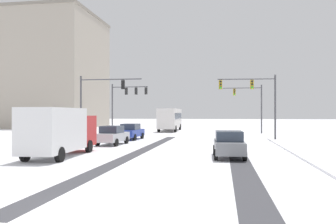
# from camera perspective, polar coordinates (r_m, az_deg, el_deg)

# --- Properties ---
(ground_plane) EXTENTS (300.00, 300.00, 0.00)m
(ground_plane) POSITION_cam_1_polar(r_m,az_deg,el_deg) (10.48, -17.81, -15.11)
(ground_plane) COLOR white
(wheel_track_left_lane) EXTENTS (0.97, 30.62, 0.01)m
(wheel_track_left_lane) POSITION_cam_1_polar(r_m,az_deg,el_deg) (23.80, -4.86, -6.70)
(wheel_track_left_lane) COLOR #424247
(wheel_track_left_lane) RESTS_ON ground
(wheel_track_right_lane) EXTENTS (1.13, 30.62, 0.01)m
(wheel_track_right_lane) POSITION_cam_1_polar(r_m,az_deg,el_deg) (23.12, 11.52, -6.89)
(wheel_track_right_lane) COLOR #424247
(wheel_track_right_lane) RESTS_ON ground
(sidewalk_kerb_right) EXTENTS (4.00, 30.62, 0.12)m
(sidewalk_kerb_right) POSITION_cam_1_polar(r_m,az_deg,el_deg) (22.67, 25.99, -6.86)
(sidewalk_kerb_right) COLOR white
(sidewalk_kerb_right) RESTS_ON ground
(traffic_signal_far_left) EXTENTS (4.94, 0.59, 6.50)m
(traffic_signal_far_left) POSITION_cam_1_polar(r_m,az_deg,el_deg) (44.54, -6.99, 2.44)
(traffic_signal_far_left) COLOR #47474C
(traffic_signal_far_left) RESTS_ON ground
(traffic_signal_near_left) EXTENTS (6.45, 0.38, 6.50)m
(traffic_signal_near_left) POSITION_cam_1_polar(r_m,az_deg,el_deg) (35.21, -11.70, 2.66)
(traffic_signal_near_left) COLOR #47474C
(traffic_signal_near_left) RESTS_ON ground
(traffic_signal_far_right) EXTENTS (5.18, 0.38, 6.50)m
(traffic_signal_far_right) POSITION_cam_1_polar(r_m,az_deg,el_deg) (47.03, 13.71, 1.84)
(traffic_signal_far_right) COLOR #47474C
(traffic_signal_far_right) RESTS_ON ground
(traffic_signal_near_right) EXTENTS (5.72, 0.69, 6.50)m
(traffic_signal_near_right) POSITION_cam_1_polar(r_m,az_deg,el_deg) (34.92, 14.35, 2.98)
(traffic_signal_near_right) COLOR #47474C
(traffic_signal_near_right) RESTS_ON ground
(car_blue_lead) EXTENTS (2.02, 4.19, 1.62)m
(car_blue_lead) POSITION_cam_1_polar(r_m,az_deg,el_deg) (35.15, -6.24, -3.27)
(car_blue_lead) COLOR #233899
(car_blue_lead) RESTS_ON ground
(car_silver_second) EXTENTS (2.01, 4.19, 1.62)m
(car_silver_second) POSITION_cam_1_polar(r_m,az_deg,el_deg) (29.50, -9.30, -3.86)
(car_silver_second) COLOR #B7BABF
(car_silver_second) RESTS_ON ground
(car_grey_third) EXTENTS (1.99, 4.18, 1.62)m
(car_grey_third) POSITION_cam_1_polar(r_m,az_deg,el_deg) (21.03, 10.14, -5.33)
(car_grey_third) COLOR slate
(car_grey_third) RESTS_ON ground
(bus_oncoming) EXTENTS (2.93, 11.07, 3.38)m
(bus_oncoming) POSITION_cam_1_polar(r_m,az_deg,el_deg) (52.12, 0.38, -0.98)
(bus_oncoming) COLOR silver
(bus_oncoming) RESTS_ON ground
(box_truck_delivery) EXTENTS (2.57, 7.50, 3.02)m
(box_truck_delivery) POSITION_cam_1_polar(r_m,az_deg,el_deg) (22.26, -17.57, -2.93)
(box_truck_delivery) COLOR red
(box_truck_delivery) RESTS_ON ground
(office_building_far_left_block) EXTENTS (19.26, 17.97, 21.56)m
(office_building_far_left_block) POSITION_cam_1_polar(r_m,az_deg,el_deg) (70.67, -19.45, 6.38)
(office_building_far_left_block) COLOR #A89E8E
(office_building_far_left_block) RESTS_ON ground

